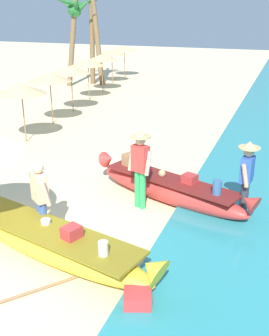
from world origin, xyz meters
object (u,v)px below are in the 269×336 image
Objects in this scene: boat_red_midground at (169,189)px; palm_tree_tall_inland at (91,2)px; person_vendor_hatted at (140,164)px; person_tourist_customer at (40,196)px; paddle at (53,285)px; palm_tree_leaning_seaward at (75,13)px; person_vendor_assistant at (247,175)px; cooler_box at (138,301)px; boat_yellow_foreground at (50,242)px.

boat_red_midground is 16.28m from palm_tree_tall_inland.
person_tourist_customer is at bearing -125.08° from person_vendor_hatted.
palm_tree_tall_inland is at bearing 113.72° from paddle.
palm_tree_tall_inland is at bearing 119.43° from person_vendor_hatted.
person_tourist_customer is 0.32× the size of palm_tree_leaning_seaward.
boat_red_midground is 15.59m from palm_tree_leaning_seaward.
paddle is (-2.55, -3.40, -0.96)m from person_vendor_assistant.
palm_tree_leaning_seaward is (-8.84, 12.36, 3.51)m from boat_red_midground.
palm_tree_leaning_seaward is 18.25m from paddle.
boat_red_midground is at bearing 76.30° from paddle.
cooler_box reaches higher than paddle.
boat_yellow_foreground is at bearing 122.82° from paddle.
person_vendor_hatted is at bearing -60.57° from palm_tree_tall_inland.
palm_tree_tall_inland reaches higher than person_tourist_customer.
person_tourist_customer is at bearing -148.77° from person_vendor_assistant.
boat_yellow_foreground is at bearing -109.06° from person_vendor_hatted.
paddle is at bearing -53.02° from person_tourist_customer.
boat_red_midground is 2.64× the size of person_tourist_customer.
cooler_box is at bearing -70.74° from person_vendor_hatted.
boat_yellow_foreground reaches higher than cooler_box.
person_vendor_assistant is 16.64m from palm_tree_leaning_seaward.
boat_yellow_foreground is 3.19m from boat_red_midground.
person_vendor_hatted is 1.12× the size of paddle.
person_vendor_hatted is 1.04× the size of person_vendor_assistant.
person_vendor_assistant reaches higher than person_tourist_customer.
cooler_box is 0.26× the size of paddle.
cooler_box is 1.47m from paddle.
boat_yellow_foreground is at bearing -138.69° from person_vendor_assistant.
person_vendor_assistant reaches higher than paddle.
person_vendor_assistant is at bearing -50.15° from palm_tree_leaning_seaward.
cooler_box is at bearing -28.39° from person_tourist_customer.
person_tourist_customer is at bearing -64.56° from palm_tree_leaning_seaward.
person_tourist_customer is 4.10m from person_vendor_assistant.
cooler_box is (9.41, -16.02, -3.68)m from palm_tree_leaning_seaward.
person_vendor_assistant is at bearing 53.09° from paddle.
person_vendor_hatted is at bearing 70.94° from boat_yellow_foreground.
person_vendor_hatted is 3.31m from paddle.
cooler_box is (-1.09, -3.43, -0.83)m from person_vendor_assistant.
person_tourist_customer is 3.81× the size of cooler_box.
palm_tree_leaning_seaward is (-8.30, 12.85, 2.81)m from person_vendor_hatted.
paddle is at bearing -96.43° from person_vendor_hatted.
palm_tree_leaning_seaward reaches higher than boat_red_midground.
person_vendor_hatted is 2.28m from person_tourist_customer.
person_tourist_customer is 16.56m from palm_tree_leaning_seaward.
palm_tree_tall_inland reaches higher than paddle.
person_vendor_hatted reaches higher than boat_red_midground.
palm_tree_tall_inland is (-6.51, 15.72, 3.52)m from person_tourist_customer.
boat_red_midground is 3.04m from person_tourist_customer.
cooler_box is at bearing -1.41° from paddle.
boat_red_midground reaches higher than boat_yellow_foreground.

